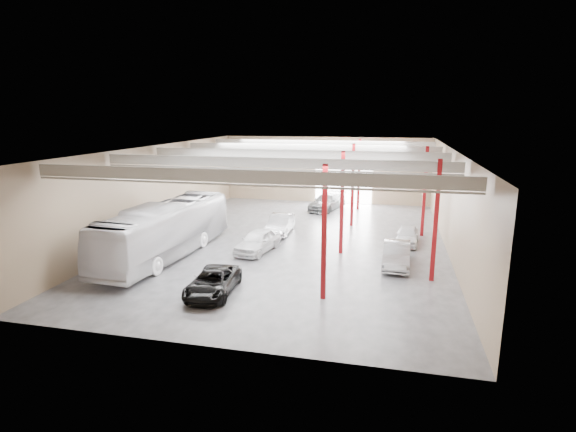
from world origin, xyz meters
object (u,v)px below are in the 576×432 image
at_px(car_right_far, 407,235).
at_px(coach_bus, 166,230).
at_px(car_row_c, 327,202).
at_px(car_row_b, 280,224).
at_px(car_right_near, 397,254).
at_px(black_sedan, 213,282).
at_px(car_row_a, 258,241).

bearing_deg(car_right_far, coach_bus, -151.99).
distance_m(car_row_c, car_right_far, 13.05).
bearing_deg(car_row_b, car_right_near, -36.12).
xyz_separation_m(car_right_near, car_right_far, (0.79, 5.20, -0.10)).
bearing_deg(coach_bus, car_row_c, 67.69).
relative_size(car_right_near, car_right_far, 1.19).
bearing_deg(coach_bus, car_right_far, 26.14).
relative_size(car_row_c, car_right_far, 1.40).
xyz_separation_m(black_sedan, car_right_far, (10.30, 12.04, 0.01)).
distance_m(car_row_b, car_right_far, 9.89).
distance_m(black_sedan, car_row_a, 7.73).
relative_size(coach_bus, car_row_a, 2.86).
bearing_deg(black_sedan, car_row_c, 78.64).
xyz_separation_m(coach_bus, car_row_b, (5.99, 7.51, -1.06)).
relative_size(coach_bus, car_right_far, 3.34).
distance_m(car_row_a, car_right_far, 11.03).
bearing_deg(car_right_far, car_row_b, -179.88).
xyz_separation_m(car_row_c, car_right_near, (6.69, -15.90, -0.03)).
xyz_separation_m(car_row_a, car_row_c, (2.68, 15.00, 0.02)).
height_order(car_row_a, car_row_b, car_row_a).
relative_size(black_sedan, car_row_c, 0.86).
bearing_deg(black_sedan, coach_bus, 131.34).
xyz_separation_m(black_sedan, car_row_a, (0.14, 7.73, 0.13)).
distance_m(coach_bus, car_row_a, 6.22).
xyz_separation_m(car_row_b, car_row_c, (2.37, 9.80, 0.04)).
xyz_separation_m(car_row_c, car_right_far, (7.48, -10.70, -0.13)).
relative_size(black_sedan, car_row_b, 1.02).
height_order(black_sedan, car_right_far, car_right_far).
height_order(coach_bus, car_row_b, coach_bus).
height_order(car_row_b, car_right_far, car_row_b).
distance_m(car_row_b, car_right_near, 10.92).
height_order(coach_bus, black_sedan, coach_bus).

